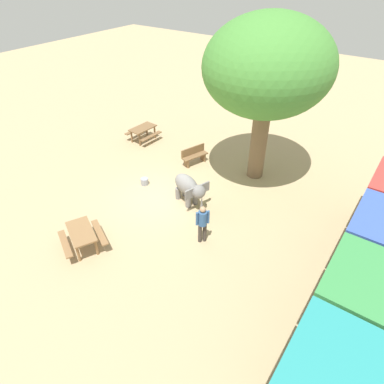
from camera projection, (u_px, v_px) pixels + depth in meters
ground_plane at (160, 198)px, 14.89m from camera, size 60.00×60.00×0.00m
elephant at (189, 187)px, 14.11m from camera, size 1.35×1.83×1.26m
person_handler at (203, 222)px, 12.14m from camera, size 0.41×0.36×1.62m
shade_tree_main at (268, 67)px, 13.41m from camera, size 5.66×5.19×7.14m
wooden_bench at (194, 155)px, 17.01m from camera, size 1.45×0.82×0.88m
picnic_table_near at (143, 131)px, 19.01m from camera, size 1.58×1.56×0.78m
picnic_table_far at (82, 235)px, 12.10m from camera, size 1.99×2.00×0.78m
market_stall_green at (367, 317)px, 8.79m from camera, size 2.50×2.50×2.52m
feed_bucket at (145, 181)px, 15.63m from camera, size 0.36×0.36×0.32m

